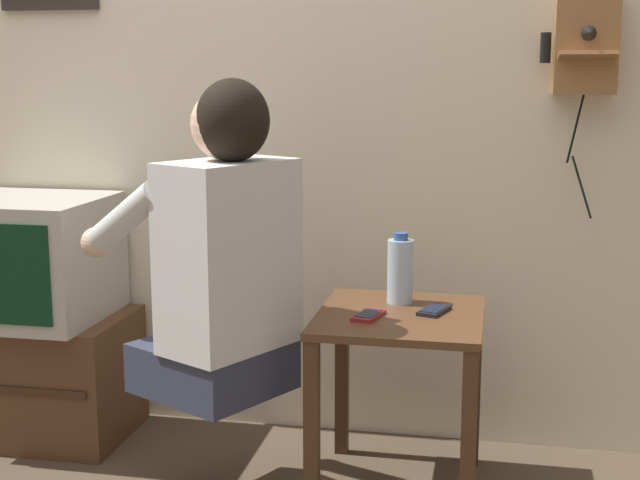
{
  "coord_description": "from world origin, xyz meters",
  "views": [
    {
      "loc": [
        0.81,
        -1.81,
        1.22
      ],
      "look_at": [
        0.32,
        0.6,
        0.76
      ],
      "focal_mm": 50.0,
      "sensor_mm": 36.0,
      "label": 1
    }
  ],
  "objects_px": {
    "person": "(221,253)",
    "cell_phone_held": "(369,315)",
    "wall_phone_antique": "(586,41)",
    "cell_phone_spare": "(434,310)",
    "television": "(29,258)",
    "water_bottle": "(400,270)"
  },
  "relations": [
    {
      "from": "wall_phone_antique",
      "to": "water_bottle",
      "type": "height_order",
      "value": "wall_phone_antique"
    },
    {
      "from": "cell_phone_held",
      "to": "water_bottle",
      "type": "bearing_deg",
      "value": 83.02
    },
    {
      "from": "water_bottle",
      "to": "cell_phone_spare",
      "type": "bearing_deg",
      "value": -39.67
    },
    {
      "from": "person",
      "to": "water_bottle",
      "type": "bearing_deg",
      "value": -29.8
    },
    {
      "from": "person",
      "to": "cell_phone_held",
      "type": "bearing_deg",
      "value": -46.48
    },
    {
      "from": "person",
      "to": "wall_phone_antique",
      "type": "distance_m",
      "value": 1.25
    },
    {
      "from": "television",
      "to": "wall_phone_antique",
      "type": "bearing_deg",
      "value": 6.42
    },
    {
      "from": "cell_phone_held",
      "to": "water_bottle",
      "type": "relative_size",
      "value": 0.63
    },
    {
      "from": "television",
      "to": "cell_phone_held",
      "type": "distance_m",
      "value": 1.19
    },
    {
      "from": "water_bottle",
      "to": "wall_phone_antique",
      "type": "bearing_deg",
      "value": 25.21
    },
    {
      "from": "person",
      "to": "wall_phone_antique",
      "type": "relative_size",
      "value": 1.21
    },
    {
      "from": "wall_phone_antique",
      "to": "water_bottle",
      "type": "xyz_separation_m",
      "value": [
        -0.51,
        -0.24,
        -0.67
      ]
    },
    {
      "from": "wall_phone_antique",
      "to": "cell_phone_spare",
      "type": "distance_m",
      "value": 0.93
    },
    {
      "from": "person",
      "to": "television",
      "type": "bearing_deg",
      "value": 94.38
    },
    {
      "from": "cell_phone_held",
      "to": "cell_phone_spare",
      "type": "distance_m",
      "value": 0.2
    },
    {
      "from": "television",
      "to": "cell_phone_spare",
      "type": "xyz_separation_m",
      "value": [
        1.34,
        -0.14,
        -0.07
      ]
    },
    {
      "from": "person",
      "to": "wall_phone_antique",
      "type": "bearing_deg",
      "value": -33.37
    },
    {
      "from": "person",
      "to": "wall_phone_antique",
      "type": "height_order",
      "value": "wall_phone_antique"
    },
    {
      "from": "water_bottle",
      "to": "television",
      "type": "bearing_deg",
      "value": 177.86
    },
    {
      "from": "television",
      "to": "cell_phone_held",
      "type": "relative_size",
      "value": 3.62
    },
    {
      "from": "water_bottle",
      "to": "cell_phone_held",
      "type": "bearing_deg",
      "value": -110.33
    },
    {
      "from": "person",
      "to": "cell_phone_held",
      "type": "xyz_separation_m",
      "value": [
        0.39,
        0.11,
        -0.18
      ]
    }
  ]
}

